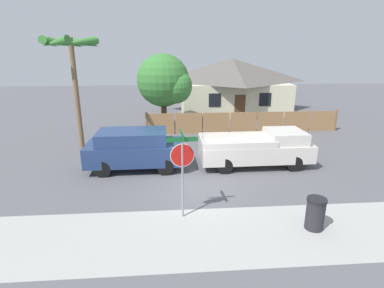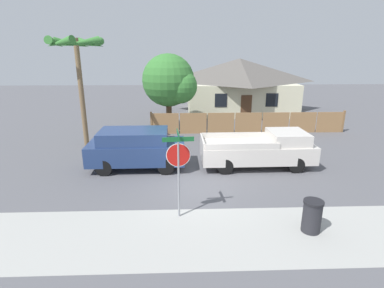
{
  "view_description": "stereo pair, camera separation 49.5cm",
  "coord_description": "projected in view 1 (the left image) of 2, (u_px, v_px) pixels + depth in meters",
  "views": [
    {
      "loc": [
        -1.04,
        -11.51,
        5.41
      ],
      "look_at": [
        -0.1,
        0.76,
        1.6
      ],
      "focal_mm": 28.0,
      "sensor_mm": 36.0,
      "label": 1
    },
    {
      "loc": [
        -0.55,
        -11.54,
        5.41
      ],
      "look_at": [
        -0.1,
        0.76,
        1.6
      ],
      "focal_mm": 28.0,
      "sensor_mm": 36.0,
      "label": 2
    }
  ],
  "objects": [
    {
      "name": "ground_plane",
      "position": [
        196.0,
        185.0,
        12.64
      ],
      "size": [
        80.0,
        80.0,
        0.0
      ],
      "primitive_type": "plane",
      "color": "#56565B"
    },
    {
      "name": "trash_bin",
      "position": [
        315.0,
        213.0,
        9.42
      ],
      "size": [
        0.61,
        0.61,
        1.05
      ],
      "color": "#28282D",
      "rests_on": "ground"
    },
    {
      "name": "palm_tree",
      "position": [
        72.0,
        53.0,
        16.16
      ],
      "size": [
        3.03,
        3.25,
        6.2
      ],
      "color": "brown",
      "rests_on": "ground"
    },
    {
      "name": "oak_tree",
      "position": [
        166.0,
        82.0,
        20.57
      ],
      "size": [
        3.79,
        3.61,
        5.31
      ],
      "color": "brown",
      "rests_on": "ground"
    },
    {
      "name": "orange_pickup",
      "position": [
        259.0,
        148.0,
        14.65
      ],
      "size": [
        5.4,
        2.11,
        1.74
      ],
      "rotation": [
        0.0,
        0.0,
        0.01
      ],
      "color": "silver",
      "rests_on": "ground"
    },
    {
      "name": "sidewalk_strip",
      "position": [
        206.0,
        235.0,
        9.21
      ],
      "size": [
        36.0,
        3.2,
        0.01
      ],
      "color": "#A3A39E",
      "rests_on": "ground"
    },
    {
      "name": "wooden_fence",
      "position": [
        243.0,
        122.0,
        20.72
      ],
      "size": [
        13.42,
        0.12,
        1.53
      ],
      "color": "#997047",
      "rests_on": "ground"
    },
    {
      "name": "stop_sign",
      "position": [
        182.0,
        160.0,
        9.66
      ],
      "size": [
        1.02,
        0.92,
        3.0
      ],
      "rotation": [
        0.0,
        0.0,
        0.08
      ],
      "color": "gray",
      "rests_on": "ground"
    },
    {
      "name": "red_suv",
      "position": [
        135.0,
        148.0,
        14.16
      ],
      "size": [
        4.55,
        2.07,
        1.88
      ],
      "rotation": [
        0.0,
        0.0,
        0.01
      ],
      "color": "navy",
      "rests_on": "ground"
    },
    {
      "name": "house",
      "position": [
        231.0,
        84.0,
        28.01
      ],
      "size": [
        10.14,
        7.99,
        4.82
      ],
      "color": "beige",
      "rests_on": "ground"
    }
  ]
}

